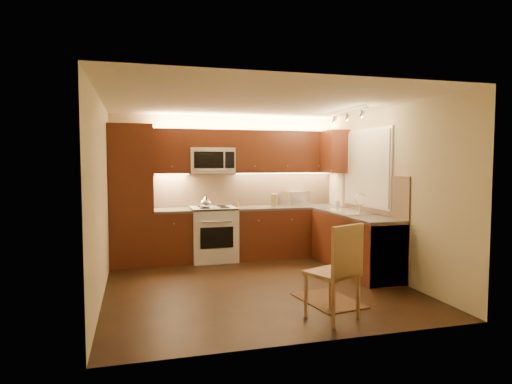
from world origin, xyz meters
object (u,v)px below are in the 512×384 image
object	(u,v)px
stove	(213,234)
soap_bottle	(338,203)
sink	(350,207)
dining_chair	(332,271)
microwave	(212,160)
kettle	(206,202)
knife_block	(274,200)
toaster_oven	(295,198)

from	to	relation	value
stove	soap_bottle	size ratio (longest dim) A/B	5.48
sink	dining_chair	bearing A→B (deg)	-121.86
dining_chair	soap_bottle	bearing A→B (deg)	39.83
sink	microwave	bearing A→B (deg)	147.79
kettle	dining_chair	xyz separation A→B (m)	(0.91, -2.99, -0.51)
sink	knife_block	distance (m)	1.48
microwave	dining_chair	size ratio (longest dim) A/B	0.73
kettle	dining_chair	world-z (taller)	kettle
kettle	toaster_oven	xyz separation A→B (m)	(1.69, 0.28, 0.00)
soap_bottle	dining_chair	world-z (taller)	soap_bottle
kettle	stove	bearing A→B (deg)	34.25
microwave	knife_block	world-z (taller)	microwave
microwave	kettle	bearing A→B (deg)	-118.63
stove	sink	world-z (taller)	sink
stove	dining_chair	bearing A→B (deg)	-76.46
stove	soap_bottle	bearing A→B (deg)	-10.86
microwave	soap_bottle	distance (m)	2.32
sink	dining_chair	world-z (taller)	sink
microwave	toaster_oven	size ratio (longest dim) A/B	1.74
sink	kettle	world-z (taller)	kettle
microwave	toaster_oven	distance (m)	1.69
dining_chair	kettle	bearing A→B (deg)	83.52
stove	toaster_oven	distance (m)	1.65
knife_block	dining_chair	world-z (taller)	knife_block
kettle	soap_bottle	bearing A→B (deg)	-15.79
dining_chair	microwave	bearing A→B (deg)	79.63
microwave	dining_chair	world-z (taller)	microwave
kettle	soap_bottle	world-z (taller)	kettle
knife_block	soap_bottle	size ratio (longest dim) A/B	1.34
sink	toaster_oven	distance (m)	1.35
sink	knife_block	xyz separation A→B (m)	(-0.89, 1.18, 0.04)
toaster_oven	dining_chair	bearing A→B (deg)	-118.10
microwave	sink	distance (m)	2.48
kettle	soap_bottle	size ratio (longest dim) A/B	1.31
kettle	knife_block	xyz separation A→B (m)	(1.27, 0.20, -0.02)
soap_bottle	toaster_oven	bearing A→B (deg)	148.42
kettle	knife_block	size ratio (longest dim) A/B	0.97
dining_chair	knife_block	bearing A→B (deg)	60.20
sink	knife_block	bearing A→B (deg)	126.82
knife_block	microwave	bearing A→B (deg)	-162.59
microwave	soap_bottle	world-z (taller)	microwave
toaster_oven	soap_bottle	size ratio (longest dim) A/B	2.61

